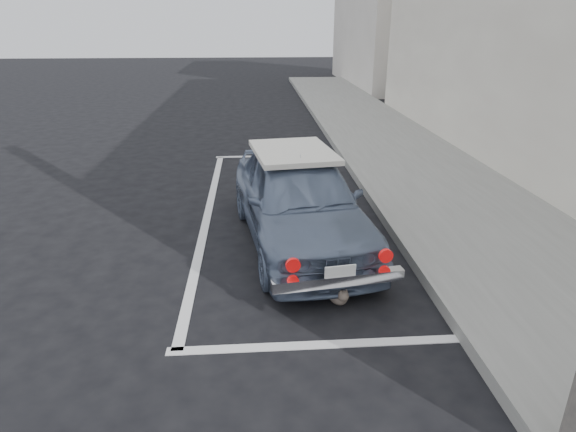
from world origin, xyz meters
TOP-DOWN VIEW (x-y plane):
  - ground at (0.00, 0.00)m, footprint 80.00×80.00m
  - sidewalk at (3.20, 2.00)m, footprint 2.80×40.00m
  - pline_rear at (0.50, -0.50)m, footprint 3.00×0.12m
  - pline_front at (0.50, 6.50)m, footprint 3.00×0.12m
  - pline_side at (-0.90, 3.00)m, footprint 0.12×7.00m
  - retro_coupe at (0.46, 1.86)m, footprint 2.00×3.89m
  - cat at (0.75, 0.22)m, footprint 0.28×0.45m

SIDE VIEW (x-z plane):
  - ground at x=0.00m, z-range 0.00..0.00m
  - pline_rear at x=0.50m, z-range 0.00..0.01m
  - pline_front at x=0.50m, z-range 0.00..0.01m
  - pline_side at x=-0.90m, z-range 0.00..0.01m
  - sidewalk at x=3.20m, z-range 0.00..0.15m
  - cat at x=0.75m, z-range -0.01..0.23m
  - retro_coupe at x=0.46m, z-range 0.01..1.27m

